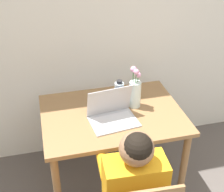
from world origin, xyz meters
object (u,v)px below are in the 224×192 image
object	(u,v)px
laptop	(112,113)
flower_vase	(135,91)
water_bottle	(119,94)
person_seated	(132,184)

from	to	relation	value
laptop	flower_vase	xyz separation A→B (m)	(0.20, 0.13, 0.07)
water_bottle	flower_vase	bearing A→B (deg)	-16.22
laptop	flower_vase	world-z (taller)	flower_vase
person_seated	flower_vase	distance (m)	0.71
person_seated	flower_vase	world-z (taller)	person_seated
laptop	water_bottle	size ratio (longest dim) A/B	1.64
person_seated	flower_vase	bearing A→B (deg)	-104.71
person_seated	flower_vase	size ratio (longest dim) A/B	3.28
person_seated	laptop	size ratio (longest dim) A/B	3.06
flower_vase	water_bottle	distance (m)	0.12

